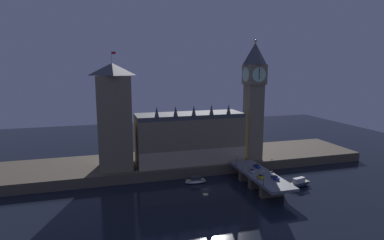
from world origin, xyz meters
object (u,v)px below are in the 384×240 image
at_px(clock_tower, 254,97).
at_px(pedestrian_mid_walk, 273,172).
at_px(boat_downstream, 299,184).
at_px(street_lamp_near, 264,176).
at_px(car_southbound_trail, 257,166).
at_px(street_lamp_far, 236,158).
at_px(car_northbound_lead, 252,171).
at_px(victoria_tower, 114,117).
at_px(pedestrian_far_rail, 243,168).
at_px(boat_upstream, 196,181).
at_px(car_northbound_trail, 261,177).
at_px(street_lamp_mid, 272,164).
at_px(car_southbound_lead, 275,177).
at_px(pedestrian_near_rail, 258,179).

xyz_separation_m(clock_tower, pedestrian_mid_walk, (-5.19, -32.62, -33.96)).
bearing_deg(boat_downstream, street_lamp_near, -158.86).
relative_size(car_southbound_trail, street_lamp_far, 0.69).
bearing_deg(street_lamp_near, car_northbound_lead, 79.41).
distance_m(victoria_tower, pedestrian_far_rail, 72.49).
height_order(victoria_tower, pedestrian_mid_walk, victoria_tower).
xyz_separation_m(car_northbound_lead, boat_upstream, (-26.16, 11.35, -6.54)).
bearing_deg(street_lamp_far, car_northbound_trail, -80.66).
bearing_deg(street_lamp_near, boat_downstream, 21.14).
relative_size(street_lamp_mid, boat_downstream, 0.48).
distance_m(clock_tower, pedestrian_far_rail, 44.56).
relative_size(pedestrian_far_rail, street_lamp_near, 0.26).
distance_m(car_southbound_lead, boat_downstream, 17.79).
bearing_deg(street_lamp_near, car_northbound_trail, 69.17).
height_order(car_northbound_lead, pedestrian_far_rail, pedestrian_far_rail).
distance_m(street_lamp_near, boat_downstream, 29.02).
relative_size(victoria_tower, street_lamp_mid, 8.72).
height_order(car_northbound_trail, boat_upstream, car_northbound_trail).
height_order(car_northbound_lead, car_southbound_trail, car_southbound_trail).
bearing_deg(street_lamp_mid, car_southbound_lead, -110.44).
bearing_deg(car_southbound_lead, boat_upstream, 143.49).
relative_size(clock_tower, car_southbound_trail, 14.86).
bearing_deg(car_southbound_trail, street_lamp_near, -111.21).
bearing_deg(street_lamp_mid, pedestrian_mid_walk, -104.49).
xyz_separation_m(pedestrian_near_rail, boat_downstream, (25.05, 3.74, -6.41)).
bearing_deg(street_lamp_mid, victoria_tower, 154.73).
height_order(victoria_tower, boat_upstream, victoria_tower).
relative_size(pedestrian_near_rail, street_lamp_far, 0.24).
distance_m(car_southbound_lead, street_lamp_far, 25.79).
relative_size(clock_tower, car_southbound_lead, 14.47).
height_order(clock_tower, car_northbound_trail, clock_tower).
bearing_deg(pedestrian_mid_walk, clock_tower, 80.96).
height_order(car_southbound_lead, car_southbound_trail, car_southbound_lead).
xyz_separation_m(victoria_tower, boat_upstream, (38.94, -20.43, -32.27)).
bearing_deg(clock_tower, street_lamp_mid, -98.77).
bearing_deg(street_lamp_far, boat_downstream, -37.60).
bearing_deg(street_lamp_far, clock_tower, 43.05).
bearing_deg(pedestrian_near_rail, car_southbound_lead, -2.87).
bearing_deg(pedestrian_far_rail, pedestrian_mid_walk, -37.92).
height_order(car_northbound_lead, boat_downstream, car_northbound_lead).
bearing_deg(victoria_tower, car_northbound_lead, -26.03).
bearing_deg(pedestrian_mid_walk, boat_upstream, 155.15).
relative_size(car_southbound_lead, street_lamp_far, 0.71).
bearing_deg(car_northbound_lead, street_lamp_near, -100.59).
height_order(car_northbound_lead, car_northbound_trail, car_northbound_trail).
height_order(pedestrian_near_rail, pedestrian_far_rail, pedestrian_far_rail).
height_order(pedestrian_near_rail, pedestrian_mid_walk, pedestrian_mid_walk).
height_order(victoria_tower, car_southbound_lead, victoria_tower).
xyz_separation_m(pedestrian_mid_walk, street_lamp_far, (-12.32, 16.27, 3.34)).
relative_size(clock_tower, street_lamp_far, 10.27).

